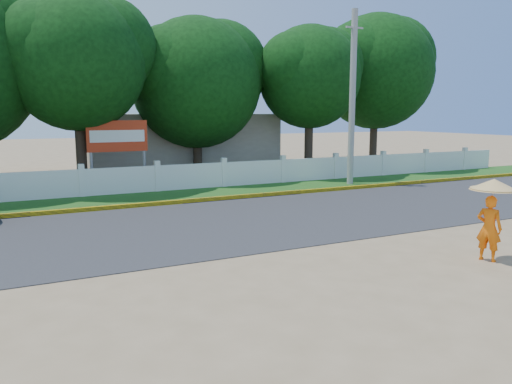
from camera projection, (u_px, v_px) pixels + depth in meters
ground at (297, 263)px, 10.93m from camera, size 120.00×120.00×0.00m
road at (219, 223)px, 14.90m from camera, size 60.00×7.00×0.02m
grass_verge at (168, 197)px, 19.54m from camera, size 60.00×3.50×0.03m
curb at (181, 202)px, 18.03m from camera, size 40.00×0.18×0.16m
fence at (157, 179)px, 20.74m from camera, size 40.00×0.10×1.10m
building_near at (176, 143)px, 27.90m from camera, size 10.00×6.00×3.20m
utility_pole at (352, 99)px, 22.33m from camera, size 0.28×0.28×7.76m
monk_with_parasol at (491, 208)px, 10.97m from camera, size 1.01×1.01×1.84m
billboard at (117, 140)px, 20.86m from camera, size 2.50×0.13×2.95m
tree_row at (153, 73)px, 22.86m from camera, size 34.62×7.53×8.94m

